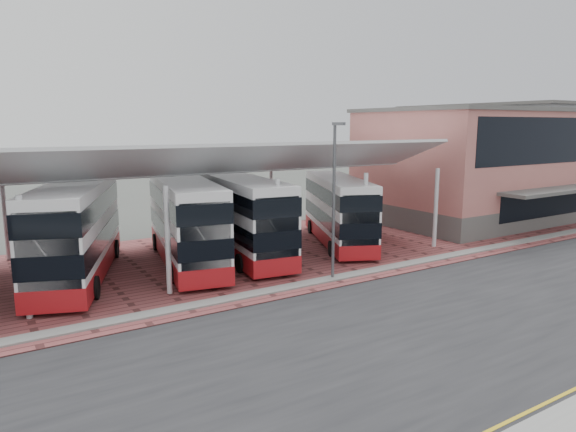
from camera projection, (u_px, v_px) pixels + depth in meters
The scene contains 14 objects.
ground at pixel (388, 327), 20.44m from camera, with size 140.00×140.00×0.00m, color #434641.
road at pixel (406, 335), 19.60m from camera, with size 120.00×14.00×0.02m, color black.
forecourt at pixel (268, 252), 32.32m from camera, with size 72.00×16.00×0.06m, color brown.
north_kerb at pixel (302, 285), 25.60m from camera, with size 120.00×0.80×0.14m, color slate.
yellow_line_near at pixel (558, 407), 14.59m from camera, with size 120.00×0.12×0.01m, color gold.
yellow_line_far at pixel (548, 402), 14.84m from camera, with size 120.00×0.12×0.01m, color gold.
canopy at pixel (132, 165), 27.91m from camera, with size 37.00×11.63×7.07m.
terminal at pixel (478, 165), 43.27m from camera, with size 18.40×14.40×9.25m.
warehouse at pixel (540, 148), 64.67m from camera, with size 30.50×20.50×10.25m.
lamp_east at pixel (334, 197), 25.95m from camera, with size 0.16×0.90×8.07m.
bus_2 at pixel (77, 231), 26.50m from camera, with size 6.78×12.23×4.96m.
bus_3 at pixel (185, 222), 29.33m from camera, with size 4.99×12.03×4.83m.
bus_4 at pixel (241, 217), 31.17m from camera, with size 4.26×11.90×4.80m.
bus_5 at pixel (338, 211), 34.32m from camera, with size 6.64×10.87×4.45m.
Camera 1 is at (-13.65, -14.28, 7.93)m, focal length 32.00 mm.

